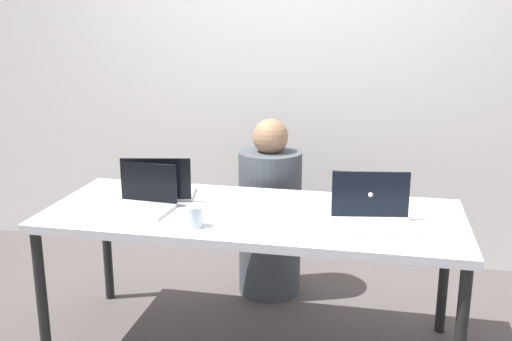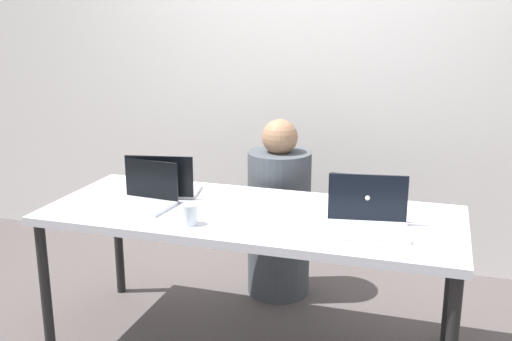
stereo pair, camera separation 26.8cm
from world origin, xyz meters
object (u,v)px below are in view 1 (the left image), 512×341
(laptop_front_left, at_px, (143,200))
(laptop_front_right, at_px, (372,215))
(person_at_center, at_px, (270,217))
(laptop_back_left, at_px, (159,188))
(water_glass_left, at_px, (195,218))
(laptop_back_right, at_px, (363,202))

(laptop_front_left, height_order, laptop_front_right, laptop_front_right)
(person_at_center, relative_size, laptop_back_left, 2.74)
(person_at_center, height_order, laptop_front_left, person_at_center)
(laptop_back_left, height_order, water_glass_left, laptop_back_left)
(laptop_back_left, distance_m, water_glass_left, 0.48)
(person_at_center, bearing_deg, laptop_back_right, 150.26)
(laptop_back_right, bearing_deg, person_at_center, -41.75)
(person_at_center, height_order, laptop_front_right, person_at_center)
(person_at_center, relative_size, water_glass_left, 11.28)
(person_at_center, bearing_deg, laptop_back_left, 61.47)
(person_at_center, distance_m, water_glass_left, 0.94)
(laptop_front_right, bearing_deg, water_glass_left, -176.98)
(laptop_front_right, bearing_deg, person_at_center, 120.08)
(laptop_back_right, relative_size, laptop_back_left, 0.76)
(person_at_center, xyz_separation_m, laptop_front_left, (-0.48, -0.70, 0.29))
(person_at_center, distance_m, laptop_back_left, 0.76)
(laptop_front_left, bearing_deg, laptop_back_left, 91.93)
(laptop_back_right, bearing_deg, water_glass_left, 28.94)
(laptop_back_right, height_order, laptop_front_right, laptop_front_right)
(laptop_front_left, xyz_separation_m, laptop_back_left, (0.01, 0.19, 0.00))
(water_glass_left, bearing_deg, laptop_back_left, 129.42)
(laptop_back_right, height_order, water_glass_left, laptop_back_right)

